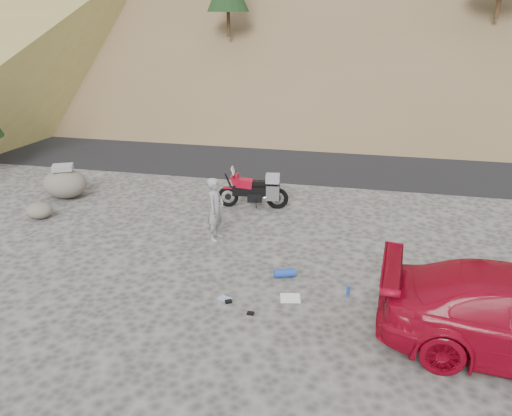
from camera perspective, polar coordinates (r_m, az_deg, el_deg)
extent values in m
plane|color=#3C3A37|center=(12.01, -1.54, -5.69)|extent=(140.00, 140.00, 0.00)
cube|color=black|center=(20.27, 4.44, 6.05)|extent=(120.00, 7.00, 0.05)
cylinder|color=#382414|center=(25.18, -3.17, 20.53)|extent=(0.17, 0.17, 1.40)
cylinder|color=#382414|center=(33.44, -27.03, 16.41)|extent=(0.15, 0.15, 1.26)
torus|color=black|center=(14.89, -3.22, 1.30)|extent=(0.64, 0.19, 0.63)
cylinder|color=black|center=(14.89, -3.22, 1.30)|extent=(0.20, 0.08, 0.19)
torus|color=black|center=(14.75, 2.45, 1.11)|extent=(0.68, 0.21, 0.66)
cylinder|color=black|center=(14.75, 2.45, 1.11)|extent=(0.22, 0.10, 0.21)
cylinder|color=black|center=(14.76, -2.95, 2.57)|extent=(0.36, 0.10, 0.77)
cylinder|color=black|center=(14.62, -2.46, 3.88)|extent=(0.11, 0.59, 0.04)
cube|color=black|center=(14.73, -0.49, 1.97)|extent=(1.16, 0.36, 0.28)
cube|color=black|center=(14.79, -0.12, 1.27)|extent=(0.46, 0.33, 0.27)
cube|color=maroon|center=(14.67, -1.34, 2.87)|extent=(0.53, 0.34, 0.29)
cube|color=maroon|center=(14.67, -2.34, 3.32)|extent=(0.32, 0.35, 0.34)
cube|color=silver|center=(14.60, -2.62, 4.24)|extent=(0.14, 0.30, 0.24)
cube|color=black|center=(14.62, 0.43, 2.88)|extent=(0.54, 0.27, 0.11)
cube|color=black|center=(14.61, 1.84, 2.69)|extent=(0.35, 0.21, 0.09)
cube|color=#A8A8AC|center=(14.44, 1.92, 1.65)|extent=(0.39, 0.16, 0.43)
cube|color=#A8A8AC|center=(14.90, 2.04, 2.32)|extent=(0.39, 0.16, 0.43)
cube|color=gray|center=(14.55, 1.92, 3.40)|extent=(0.43, 0.37, 0.25)
cube|color=maroon|center=(14.79, -3.24, 2.33)|extent=(0.30, 0.15, 0.04)
cylinder|color=black|center=(14.68, 0.00, 0.44)|extent=(0.05, 0.20, 0.35)
cylinder|color=#A8A8AC|center=(14.61, 1.68, 1.19)|extent=(0.44, 0.13, 0.12)
imported|color=gray|center=(12.98, -4.53, -3.51)|extent=(0.47, 0.65, 1.65)
ellipsoid|color=#59554C|center=(16.67, -20.99, 2.61)|extent=(1.58, 1.43, 0.89)
cube|color=gray|center=(16.51, -21.25, 4.36)|extent=(0.80, 0.72, 0.18)
ellipsoid|color=#59554C|center=(15.38, -23.52, -0.26)|extent=(0.84, 0.78, 0.44)
cube|color=white|center=(10.47, 3.94, -10.23)|extent=(0.47, 0.43, 0.01)
cylinder|color=#1B40A4|center=(11.18, 3.32, -7.42)|extent=(0.51, 0.33, 0.19)
cylinder|color=#1B40A4|center=(10.70, 10.48, -9.25)|extent=(0.08, 0.08, 0.19)
cone|color=red|center=(9.92, 14.22, -12.45)|extent=(0.14, 0.14, 0.18)
cube|color=black|center=(9.97, -0.64, -11.94)|extent=(0.14, 0.10, 0.04)
cube|color=black|center=(10.33, -3.17, -10.62)|extent=(0.17, 0.15, 0.05)
cube|color=#7C99C1|center=(10.46, -3.61, -10.29)|extent=(0.31, 0.27, 0.01)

